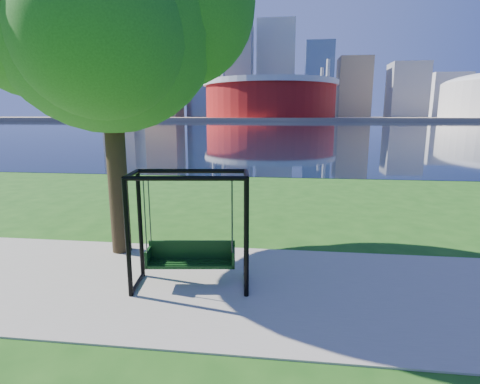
# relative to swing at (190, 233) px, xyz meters

# --- Properties ---
(ground) EXTENTS (900.00, 900.00, 0.00)m
(ground) POSITION_rel_swing_xyz_m (0.60, 0.55, -1.03)
(ground) COLOR #1E5114
(ground) RESTS_ON ground
(path) EXTENTS (120.00, 4.00, 0.03)m
(path) POSITION_rel_swing_xyz_m (0.60, 0.05, -1.01)
(path) COLOR #9E937F
(path) RESTS_ON ground
(river) EXTENTS (900.00, 180.00, 0.02)m
(river) POSITION_rel_swing_xyz_m (0.60, 102.55, -1.02)
(river) COLOR black
(river) RESTS_ON ground
(far_bank) EXTENTS (900.00, 228.00, 2.00)m
(far_bank) POSITION_rel_swing_xyz_m (0.60, 306.55, -0.03)
(far_bank) COLOR #937F60
(far_bank) RESTS_ON ground
(stadium) EXTENTS (83.00, 83.00, 32.00)m
(stadium) POSITION_rel_swing_xyz_m (-9.40, 235.55, 13.20)
(stadium) COLOR maroon
(stadium) RESTS_ON far_bank
(skyline) EXTENTS (392.00, 66.00, 96.50)m
(skyline) POSITION_rel_swing_xyz_m (-3.66, 319.94, 34.86)
(skyline) COLOR gray
(skyline) RESTS_ON far_bank
(swing) EXTENTS (2.17, 1.15, 2.13)m
(swing) POSITION_rel_swing_xyz_m (0.00, 0.00, 0.00)
(swing) COLOR black
(swing) RESTS_ON ground
(park_tree) EXTENTS (5.98, 5.40, 7.43)m
(park_tree) POSITION_rel_swing_xyz_m (-2.09, 1.59, 4.13)
(park_tree) COLOR black
(park_tree) RESTS_ON ground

